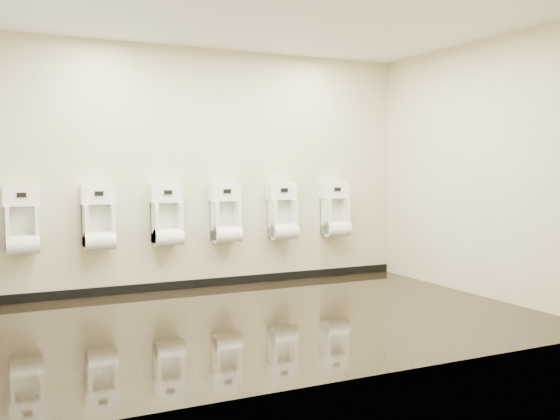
# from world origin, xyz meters

# --- Properties ---
(ground) EXTENTS (5.00, 3.50, 0.00)m
(ground) POSITION_xyz_m (0.00, 0.00, 0.00)
(ground) COLOR black
(ground) RESTS_ON ground
(ceiling) EXTENTS (5.00, 3.50, 0.00)m
(ceiling) POSITION_xyz_m (0.00, 0.00, 2.80)
(ceiling) COLOR silver
(back_wall) EXTENTS (5.00, 0.02, 2.80)m
(back_wall) POSITION_xyz_m (0.00, 1.75, 1.40)
(back_wall) COLOR beige
(back_wall) RESTS_ON ground
(front_wall) EXTENTS (5.00, 0.02, 2.80)m
(front_wall) POSITION_xyz_m (0.00, -1.75, 1.40)
(front_wall) COLOR beige
(front_wall) RESTS_ON ground
(right_wall) EXTENTS (0.02, 3.50, 2.80)m
(right_wall) POSITION_xyz_m (2.50, 0.00, 1.40)
(right_wall) COLOR beige
(right_wall) RESTS_ON ground
(skirting_back) EXTENTS (5.00, 0.02, 0.10)m
(skirting_back) POSITION_xyz_m (0.00, 1.74, 0.05)
(skirting_back) COLOR black
(skirting_back) RESTS_ON ground
(urinal_0) EXTENTS (0.37, 0.27, 0.68)m
(urinal_0) POSITION_xyz_m (-2.10, 1.63, 0.83)
(urinal_0) COLOR white
(urinal_0) RESTS_ON back_wall
(urinal_1) EXTENTS (0.37, 0.27, 0.68)m
(urinal_1) POSITION_xyz_m (-1.33, 1.63, 0.83)
(urinal_1) COLOR white
(urinal_1) RESTS_ON back_wall
(urinal_2) EXTENTS (0.37, 0.27, 0.68)m
(urinal_2) POSITION_xyz_m (-0.58, 1.63, 0.83)
(urinal_2) COLOR white
(urinal_2) RESTS_ON back_wall
(urinal_3) EXTENTS (0.37, 0.27, 0.68)m
(urinal_3) POSITION_xyz_m (0.13, 1.63, 0.83)
(urinal_3) COLOR white
(urinal_3) RESTS_ON back_wall
(urinal_4) EXTENTS (0.37, 0.27, 0.68)m
(urinal_4) POSITION_xyz_m (0.87, 1.63, 0.83)
(urinal_4) COLOR white
(urinal_4) RESTS_ON back_wall
(urinal_5) EXTENTS (0.37, 0.27, 0.68)m
(urinal_5) POSITION_xyz_m (1.62, 1.63, 0.83)
(urinal_5) COLOR white
(urinal_5) RESTS_ON back_wall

